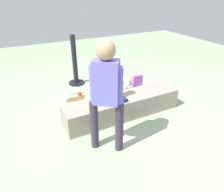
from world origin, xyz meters
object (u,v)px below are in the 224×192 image
adult_standing (106,90)px  water_bottle_near_gift (111,86)px  child_seated (117,87)px  gift_bag (137,82)px  water_bottle_far_side (111,94)px  cake_plate (103,98)px  handbag_brown_canvas (76,103)px  handbag_black_leather (130,94)px  cake_box_white (123,80)px  party_cup_red (80,95)px

adult_standing → water_bottle_near_gift: bearing=61.3°
child_seated → adult_standing: adult_standing is taller
gift_bag → water_bottle_far_side: size_ratio=1.78×
gift_bag → water_bottle_near_gift: 0.59m
cake_plate → water_bottle_near_gift: bearing=56.2°
cake_plate → handbag_brown_canvas: cake_plate is taller
child_seated → cake_plate: (-0.23, 0.08, -0.19)m
water_bottle_far_side → handbag_black_leather: (0.32, -0.23, 0.03)m
child_seated → gift_bag: child_seated is taller
gift_bag → handbag_black_leather: (-0.41, -0.37, -0.04)m
child_seated → cake_box_white: child_seated is taller
cake_plate → party_cup_red: cake_plate is taller
water_bottle_near_gift → water_bottle_far_side: 0.42m
water_bottle_far_side → handbag_brown_canvas: (-0.77, -0.06, 0.02)m
cake_plate → handbag_black_leather: (0.76, 0.33, -0.27)m
adult_standing → gift_bag: 2.18m
gift_bag → water_bottle_far_side: (-0.73, -0.14, -0.07)m
handbag_brown_canvas → adult_standing: bearing=-87.8°
cake_plate → handbag_black_leather: size_ratio=0.66×
cake_plate → party_cup_red: 0.98m
gift_bag → cake_plate: bearing=-148.9°
child_seated → water_bottle_far_side: child_seated is taller
adult_standing → cake_plate: adult_standing is taller
gift_bag → party_cup_red: 1.30m
gift_bag → water_bottle_far_side: gift_bag is taller
cake_plate → water_bottle_far_side: (0.44, 0.56, -0.30)m
child_seated → party_cup_red: bearing=109.2°
cake_box_white → party_cup_red: bearing=-169.0°
cake_plate → handbag_black_leather: bearing=23.8°
adult_standing → cake_plate: size_ratio=6.90×
water_bottle_far_side → water_bottle_near_gift: bearing=63.1°
cake_box_white → handbag_black_leather: bearing=-110.1°
adult_standing → gift_bag: adult_standing is taller
cake_plate → party_cup_red: (-0.12, 0.91, -0.34)m
gift_bag → water_bottle_near_gift: bearing=156.1°
handbag_black_leather → handbag_brown_canvas: (-1.09, 0.17, -0.01)m
child_seated → gift_bag: size_ratio=1.32×
gift_bag → cake_box_white: gift_bag is taller
party_cup_red → cake_box_white: bearing=11.0°
child_seated → gift_bag: 1.29m
child_seated → cake_plate: 0.31m
cake_plate → gift_bag: bearing=31.1°
water_bottle_far_side → cake_box_white: (0.61, 0.57, -0.04)m
party_cup_red → cake_box_white: (1.17, 0.23, 0.01)m
party_cup_red → handbag_black_leather: (0.87, -0.57, 0.07)m
gift_bag → party_cup_red: gift_bag is taller
water_bottle_far_side → handbag_brown_canvas: handbag_brown_canvas is taller
child_seated → handbag_black_leather: bearing=37.6°
child_seated → water_bottle_near_gift: bearing=68.2°
water_bottle_far_side → gift_bag: bearing=11.0°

